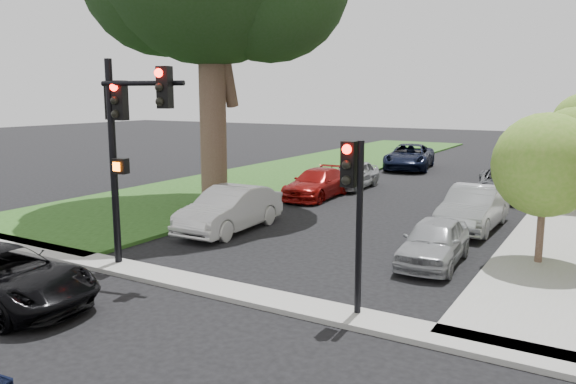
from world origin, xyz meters
The scene contains 17 objects.
ground centered at (0.00, 0.00, 0.00)m, with size 140.00×140.00×0.00m, color black.
grass_strip centered at (-9.00, 24.00, 0.06)m, with size 8.00×44.00×0.12m, color #1F3F10.
sidewalk_cross centered at (0.00, 2.00, 0.06)m, with size 60.00×1.00×0.12m, color #AAA9A8.
small_tree_a centered at (6.20, 8.14, 2.81)m, with size 2.82×2.82×4.23m.
small_tree_b centered at (6.20, 17.52, 2.80)m, with size 2.80×2.80×4.21m.
traffic_signal_main centered at (-3.36, 2.24, 3.87)m, with size 2.75×0.76×5.61m.
traffic_signal_secondary centered at (3.25, 2.19, 2.63)m, with size 0.47×0.38×3.77m.
car_cross_near centered at (-3.77, -1.25, 0.66)m, with size 2.20×4.78×1.33m, color black.
car_parked_0 centered at (3.64, 6.86, 0.64)m, with size 1.52×3.77×1.28m, color #999BA0.
car_parked_1 centered at (3.63, 11.68, 0.76)m, with size 1.60×4.59×1.51m, color #999BA0.
car_parked_2 centered at (3.42, 18.69, 0.67)m, with size 2.22×4.82×1.34m, color #3F4247.
car_parked_3 centered at (3.75, 23.40, 0.69)m, with size 1.64×4.07×1.39m, color silver.
car_parked_4 centered at (3.70, 28.48, 0.70)m, with size 1.97×4.85×1.41m, color #999BA0.
car_parked_5 centered at (-3.57, 7.07, 0.77)m, with size 1.63×4.66×1.54m, color silver.
car_parked_6 centered at (-3.94, 14.25, 0.66)m, with size 1.86×4.57×1.33m, color maroon.
car_parked_7 centered at (-3.60, 17.55, 0.70)m, with size 1.66×4.12×1.40m, color #999BA0.
car_parked_8 centered at (-3.62, 26.29, 0.80)m, with size 2.64×5.73×1.59m, color black.
Camera 1 is at (7.88, -8.28, 4.68)m, focal length 35.00 mm.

